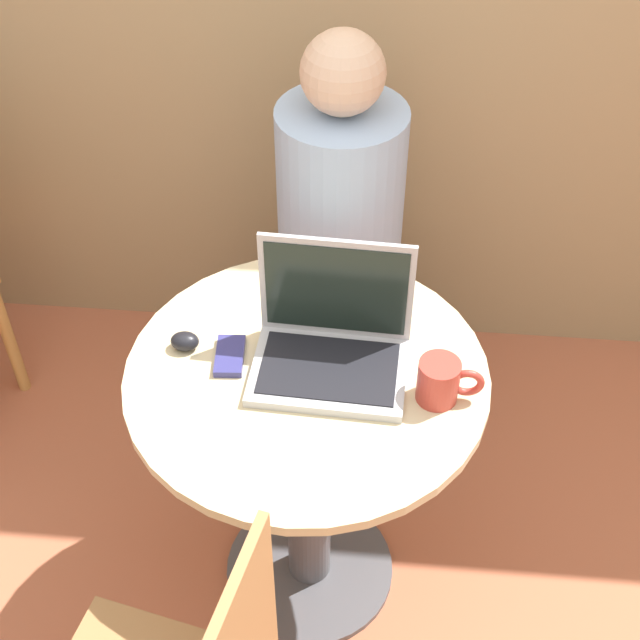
{
  "coord_description": "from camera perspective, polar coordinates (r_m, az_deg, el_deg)",
  "views": [
    {
      "loc": [
        0.14,
        -1.24,
        2.1
      ],
      "look_at": [
        0.02,
        0.05,
        0.87
      ],
      "focal_mm": 50.0,
      "sensor_mm": 36.0,
      "label": 1
    }
  ],
  "objects": [
    {
      "name": "laptop",
      "position": [
        1.8,
        0.75,
        -1.32
      ],
      "size": [
        0.32,
        0.24,
        0.27
      ],
      "color": "#B7B7BC",
      "rests_on": "round_table"
    },
    {
      "name": "ground_plane",
      "position": [
        2.44,
        -0.67,
        -15.68
      ],
      "size": [
        12.0,
        12.0,
        0.0
      ],
      "primitive_type": "plane",
      "color": "#B26042"
    },
    {
      "name": "cell_phone",
      "position": [
        1.85,
        -5.79,
        -2.3
      ],
      "size": [
        0.07,
        0.11,
        0.02
      ],
      "color": "navy",
      "rests_on": "round_table"
    },
    {
      "name": "coffee_cup",
      "position": [
        1.76,
        7.75,
        -3.9
      ],
      "size": [
        0.13,
        0.08,
        0.09
      ],
      "color": "#B2382D",
      "rests_on": "round_table"
    },
    {
      "name": "person_seated",
      "position": [
        2.5,
        1.28,
        4.08
      ],
      "size": [
        0.33,
        0.51,
        1.2
      ],
      "color": "#4C4742",
      "rests_on": "ground_plane"
    },
    {
      "name": "round_table",
      "position": [
        2.0,
        -0.79,
        -7.98
      ],
      "size": [
        0.75,
        0.75,
        0.77
      ],
      "color": "#4C4C51",
      "rests_on": "ground_plane"
    },
    {
      "name": "computer_mouse",
      "position": [
        1.88,
        -8.65,
        -1.35
      ],
      "size": [
        0.06,
        0.05,
        0.04
      ],
      "color": "black",
      "rests_on": "round_table"
    }
  ]
}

